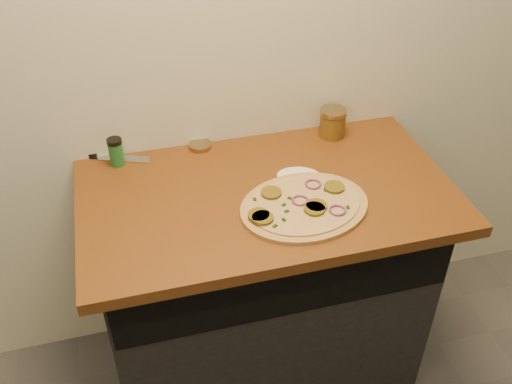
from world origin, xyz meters
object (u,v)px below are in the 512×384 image
object	(u,v)px
salsa_jar	(333,122)
chefs_knife	(100,156)
spice_shaker	(116,152)
pizza	(304,205)

from	to	relation	value
salsa_jar	chefs_knife	bearing A→B (deg)	175.34
salsa_jar	spice_shaker	size ratio (longest dim) A/B	1.06
chefs_knife	spice_shaker	bearing A→B (deg)	-45.45
pizza	chefs_knife	xyz separation A→B (m)	(-0.59, 0.45, -0.00)
spice_shaker	chefs_knife	bearing A→B (deg)	134.55
chefs_knife	salsa_jar	distance (m)	0.83
pizza	spice_shaker	size ratio (longest dim) A/B	4.65
salsa_jar	pizza	bearing A→B (deg)	-121.95
salsa_jar	spice_shaker	distance (m)	0.77
chefs_knife	salsa_jar	bearing A→B (deg)	-4.66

